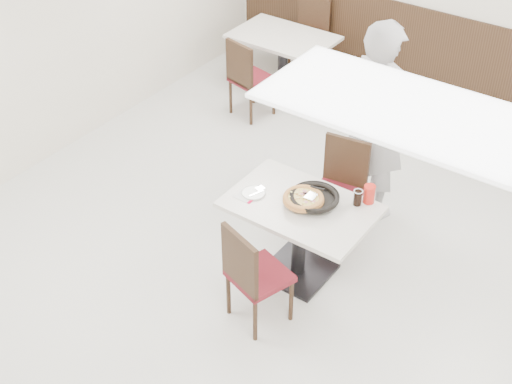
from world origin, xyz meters
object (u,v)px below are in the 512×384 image
Objects in this scene: pizza at (303,199)px; bg_chair_left_near at (252,77)px; chair_far at (337,193)px; red_cup at (369,194)px; pizza_pan at (314,200)px; bg_chair_left_far at (308,39)px; main_table at (299,240)px; bg_table_left at (283,64)px; diner_person at (377,121)px; cola_glass at (358,198)px; chair_near at (260,273)px; side_plate at (253,193)px.

pizza is 2.80m from bg_chair_left_near.
chair_far is 5.94× the size of red_cup.
pizza_pan is 0.38× the size of bg_chair_left_far.
bg_table_left is at bearing 126.19° from main_table.
red_cup is at bearing 116.88° from bg_chair_left_far.
cola_glass is at bearing 126.56° from diner_person.
chair_near is 4.83× the size of side_plate.
pizza reaches higher than main_table.
chair_far is at bearing 90.69° from main_table.
cola_glass reaches higher than main_table.
pizza_pan is at bearing 20.22° from side_plate.
chair_far is 4.83× the size of side_plate.
bg_chair_left_near reaches higher than side_plate.
red_cup is 3.74m from bg_chair_left_far.
chair_near is 3.79m from bg_table_left.
cola_glass is at bearing 33.89° from pizza_pan.
bg_chair_left_near is (-1.92, 1.99, 0.10)m from main_table.
chair_near is 5.94× the size of red_cup.
bg_chair_left_far is at bearing 120.98° from main_table.
red_cup is (0.06, 0.08, 0.02)m from cola_glass.
bg_chair_left_near is (-1.95, 2.61, 0.00)m from chair_near.
bg_table_left is at bearing 135.99° from red_cup.
pizza_pan is 3.27m from bg_table_left.
pizza_pan is 0.18× the size of diner_person.
diner_person reaches higher than main_table.
bg_chair_left_far is at bearing 121.26° from pizza.
red_cup is (0.44, -0.28, 0.35)m from chair_far.
cola_glass is 0.14× the size of bg_chair_left_near.
pizza_pan is 0.52m from side_plate.
chair_near is at bearing -87.46° from main_table.
cola_glass is at bearing 36.64° from pizza.
chair_far is 7.31× the size of cola_glass.
main_table is 0.63m from chair_near.
bg_chair_left_near reaches higher than red_cup.
diner_person is 1.62× the size of bg_table_left.
side_plate is at bearing -60.90° from bg_table_left.
pizza is at bearing 108.56° from chair_near.
bg_table_left is at bearing -54.44° from chair_far.
chair_near reaches higher than pizza_pan.
side_plate is at bearing -151.18° from red_cup.
chair_far is at bearing 147.48° from red_cup.
side_plate is at bearing -159.78° from pizza_pan.
chair_near and chair_far have the same top height.
chair_near is 0.79× the size of bg_table_left.
cola_glass is 0.07× the size of diner_person.
bg_chair_left_far is at bearing 91.31° from bg_table_left.
red_cup is at bearing 55.39° from cola_glass.
cola_glass is at bearing -124.61° from red_cup.
diner_person is at bearing 87.89° from main_table.
bg_chair_left_near is (-1.91, 1.36, 0.00)m from chair_far.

